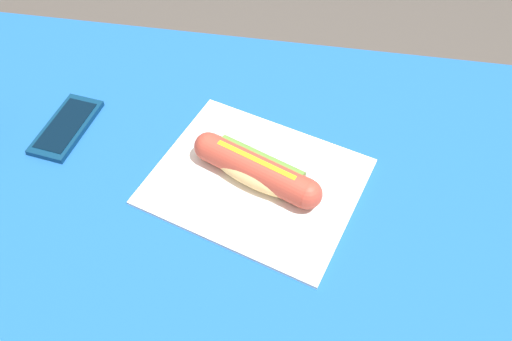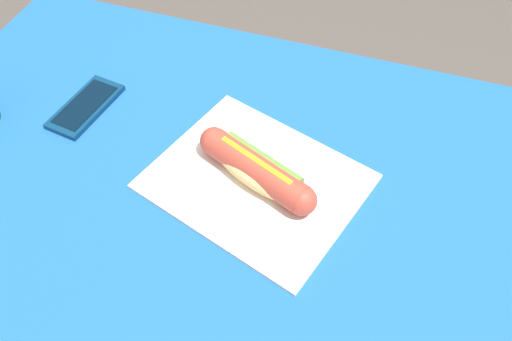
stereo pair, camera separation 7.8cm
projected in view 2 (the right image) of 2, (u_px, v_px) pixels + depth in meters
name	position (u px, v px, depth m)	size (l,w,h in m)	color
dining_table	(230.00, 246.00, 0.90)	(1.17, 0.80, 0.76)	brown
paper_wrapper	(256.00, 181.00, 0.81)	(0.31, 0.25, 0.01)	silver
hot_dog	(256.00, 170.00, 0.78)	(0.21, 0.11, 0.05)	#E5BC75
cell_phone	(86.00, 106.00, 0.91)	(0.08, 0.15, 0.01)	#0A2D4C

